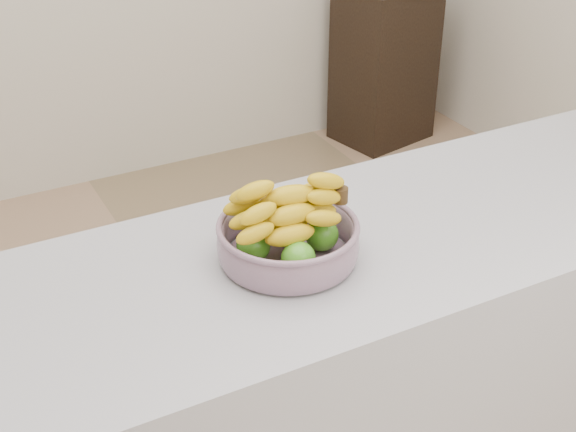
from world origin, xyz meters
name	(u,v)px	position (x,y,z in m)	size (l,w,h in m)	color
counter	(331,406)	(0.00, -0.26, 0.45)	(2.00, 0.60, 0.90)	#A5A6AD
cabinet	(384,64)	(1.52, 1.78, 0.40)	(0.44, 0.36, 0.80)	black
fruit_bowl	(288,236)	(-0.11, -0.26, 0.95)	(0.28, 0.28, 0.17)	#8C93A8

